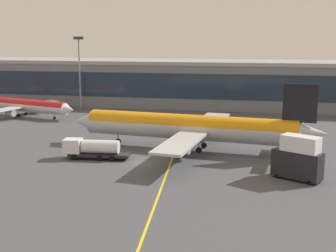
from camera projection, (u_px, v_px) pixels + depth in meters
The scene contains 8 objects.
ground_plane at pixel (138, 162), 72.63m from camera, with size 700.00×700.00×0.00m, color #47494F.
apron_lead_in_line at pixel (172, 160), 73.53m from camera, with size 0.30×80.00×0.01m, color yellow.
terminal_building at pixel (249, 84), 129.07m from camera, with size 208.98×20.79×13.10m.
main_airliner at pixel (191, 127), 79.82m from camera, with size 46.00×36.52×12.27m.
fuel_tanker at pixel (92, 148), 74.10m from camera, with size 10.98×3.42×3.25m.
catering_lift at pixel (298, 158), 62.94m from camera, with size 7.17×5.45×6.30m.
commuter_jet_far at pixel (25, 105), 113.99m from camera, with size 30.30×24.22×8.57m.
apron_light_mast_0 at pixel (79, 66), 125.76m from camera, with size 2.80×0.50×19.84m.
Camera 1 is at (19.05, -67.74, 19.51)m, focal length 48.58 mm.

